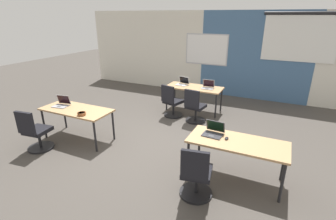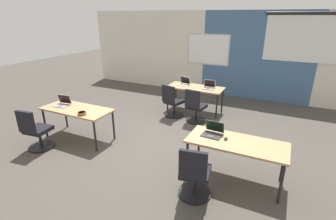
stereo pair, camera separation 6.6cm
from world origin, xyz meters
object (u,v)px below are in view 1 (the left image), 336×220
at_px(chair_near_right_inner, 196,177).
at_px(chair_far_left, 172,104).
at_px(laptop_far_right, 208,87).
at_px(chair_near_left_end, 35,134).
at_px(laptop_near_right_inner, 213,132).
at_px(laptop_far_left, 182,83).
at_px(mouse_near_right_inner, 227,138).
at_px(desk_far_center, 194,89).
at_px(chair_far_right, 195,109).
at_px(desk_near_left, 76,111).
at_px(laptop_near_left_end, 62,104).
at_px(desk_near_right, 237,145).
at_px(snack_bowl, 82,114).

xyz_separation_m(chair_near_right_inner, chair_far_left, (-1.69, 2.84, 0.00)).
bearing_deg(laptop_far_right, chair_near_left_end, -129.05).
xyz_separation_m(laptop_near_right_inner, laptop_far_right, (-0.93, 2.75, 0.00)).
xyz_separation_m(laptop_far_left, chair_far_left, (0.00, -0.76, -0.39)).
height_order(laptop_near_right_inner, mouse_near_right_inner, laptop_near_right_inner).
distance_m(laptop_far_right, chair_far_left, 1.13).
bearing_deg(desk_far_center, chair_far_right, -68.81).
xyz_separation_m(desk_near_left, chair_near_left_end, (-0.41, -0.78, -0.28)).
height_order(chair_near_right_inner, laptop_far_right, laptop_far_right).
relative_size(laptop_near_left_end, laptop_far_left, 0.99).
height_order(chair_near_right_inner, chair_near_left_end, same).
xyz_separation_m(desk_near_left, chair_far_left, (1.36, 2.10, -0.28)).
height_order(laptop_near_right_inner, chair_near_right_inner, laptop_near_right_inner).
bearing_deg(chair_far_left, laptop_near_right_inner, 144.71).
height_order(desk_near_left, chair_far_right, chair_far_right).
bearing_deg(desk_far_center, laptop_far_right, 3.52).
relative_size(desk_near_right, chair_far_right, 1.74).
xyz_separation_m(desk_near_right, laptop_far_left, (-2.14, 2.87, 0.11)).
bearing_deg(laptop_far_left, desk_near_right, -43.02).
bearing_deg(desk_near_right, chair_far_right, 125.74).
relative_size(chair_near_right_inner, chair_far_left, 1.00).
xyz_separation_m(desk_far_center, laptop_far_right, (0.39, 0.02, 0.11)).
relative_size(laptop_far_right, laptop_far_left, 0.92).
distance_m(chair_near_left_end, snack_bowl, 1.03).
distance_m(desk_far_center, chair_far_left, 0.85).
bearing_deg(snack_bowl, desk_near_left, 149.24).
bearing_deg(desk_near_right, desk_far_center, 122.01).
height_order(desk_near_right, laptop_near_right_inner, laptop_near_right_inner).
distance_m(desk_near_left, chair_far_left, 2.52).
distance_m(desk_near_left, desk_near_right, 3.50).
distance_m(desk_near_right, desk_far_center, 3.30).
bearing_deg(laptop_near_left_end, laptop_near_right_inner, -7.97).
bearing_deg(laptop_near_left_end, chair_near_right_inner, -21.13).
height_order(desk_far_center, laptop_far_left, laptop_far_left).
relative_size(chair_far_right, chair_far_left, 1.00).
relative_size(chair_near_right_inner, laptop_near_left_end, 2.48).
bearing_deg(laptop_near_right_inner, mouse_near_right_inner, -13.91).
bearing_deg(desk_far_center, mouse_near_right_inner, -60.74).
bearing_deg(mouse_near_right_inner, laptop_far_right, 112.61).
xyz_separation_m(mouse_near_right_inner, snack_bowl, (-2.95, -0.22, 0.02)).
height_order(laptop_near_right_inner, laptop_far_right, laptop_far_right).
bearing_deg(desk_near_left, laptop_near_left_end, 178.57).
bearing_deg(desk_near_right, chair_near_left_end, -168.78).
bearing_deg(chair_near_left_end, chair_near_right_inner, 173.37).
xyz_separation_m(desk_near_left, desk_far_center, (1.75, 2.80, 0.00)).
bearing_deg(mouse_near_right_inner, laptop_far_left, 124.37).
relative_size(desk_near_right, chair_near_left_end, 1.74).
height_order(mouse_near_right_inner, laptop_far_left, laptop_far_left).
height_order(laptop_near_right_inner, chair_far_left, laptop_near_right_inner).
xyz_separation_m(desk_near_right, chair_far_left, (-2.14, 2.10, -0.28)).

